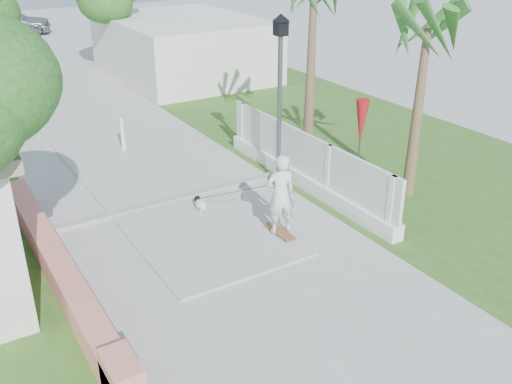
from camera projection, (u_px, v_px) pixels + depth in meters
ground at (315, 333)px, 9.76m from camera, size 90.00×90.00×0.00m
path_strip at (42, 82)px, 25.16m from camera, size 3.20×36.00×0.06m
curb at (171, 200)px, 14.36m from camera, size 6.50×0.25×0.10m
grass_right at (338, 132)px, 19.24m from camera, size 8.00×20.00×0.01m
pink_wall at (63, 276)px, 10.80m from camera, size 0.45×8.20×0.80m
lattice_fence at (305, 168)px, 14.99m from camera, size 0.35×7.00×1.50m
building_right at (183, 47)px, 25.92m from camera, size 6.00×8.00×2.60m
street_lamp at (280, 96)px, 14.34m from camera, size 0.44×0.44×4.44m
bollard at (122, 134)px, 17.31m from camera, size 0.14×0.14×1.09m
patio_umbrella at (361, 123)px, 14.78m from camera, size 0.36×0.36×2.30m
palm_far at (313, 2)px, 15.04m from camera, size 1.80×1.80×5.30m
palm_near at (427, 39)px, 13.10m from camera, size 1.80×1.80×4.70m
skateboarder at (243, 193)px, 12.89m from camera, size 1.36×2.65×1.94m
dog at (200, 204)px, 13.82m from camera, size 0.24×0.55×0.38m
parked_car at (9, 21)px, 35.77m from camera, size 5.30×3.32×1.68m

